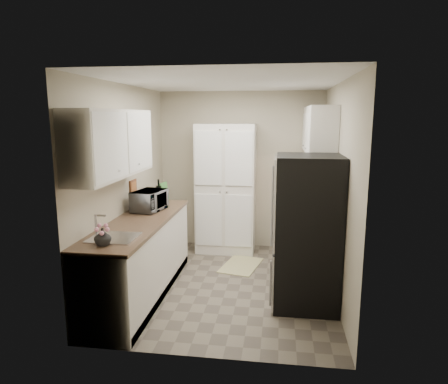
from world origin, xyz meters
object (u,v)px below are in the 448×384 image
(wine_bottle, at_px, (159,192))
(electric_range, at_px, (305,242))
(refrigerator, at_px, (307,232))
(toaster_oven, at_px, (311,191))
(pantry_cabinet, at_px, (226,189))
(microwave, at_px, (149,201))

(wine_bottle, bearing_deg, electric_range, -2.87)
(refrigerator, bearing_deg, toaster_oven, 84.69)
(pantry_cabinet, bearing_deg, microwave, -123.03)
(refrigerator, xyz_separation_m, toaster_oven, (0.15, 1.61, 0.17))
(electric_range, bearing_deg, pantry_cabinet, 141.78)
(electric_range, bearing_deg, microwave, -170.43)
(electric_range, bearing_deg, toaster_oven, 81.94)
(microwave, height_order, wine_bottle, wine_bottle)
(toaster_oven, bearing_deg, electric_range, -103.58)
(refrigerator, height_order, wine_bottle, refrigerator)
(toaster_oven, bearing_deg, microwave, -156.91)
(electric_range, height_order, refrigerator, refrigerator)
(pantry_cabinet, xyz_separation_m, refrigerator, (1.14, -1.73, -0.15))
(electric_range, distance_m, refrigerator, 0.88)
(pantry_cabinet, xyz_separation_m, wine_bottle, (-0.83, -0.82, 0.07))
(electric_range, relative_size, toaster_oven, 3.16)
(microwave, xyz_separation_m, toaster_oven, (2.11, 1.15, -0.03))
(microwave, height_order, toaster_oven, microwave)
(pantry_cabinet, xyz_separation_m, microwave, (-0.82, -1.26, 0.05))
(electric_range, bearing_deg, refrigerator, -92.48)
(refrigerator, bearing_deg, wine_bottle, 155.43)
(microwave, bearing_deg, toaster_oven, -51.18)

